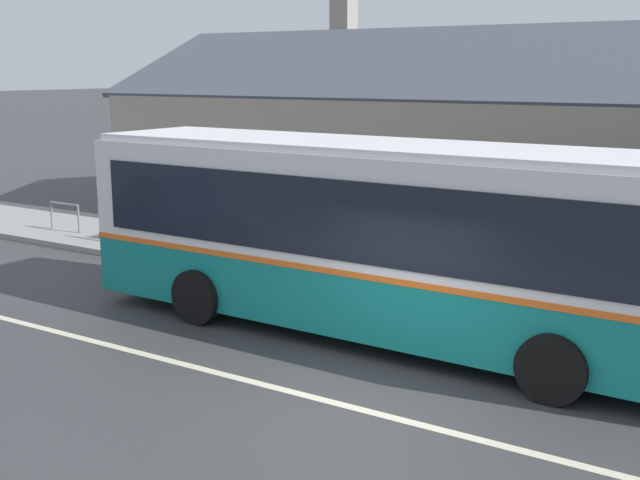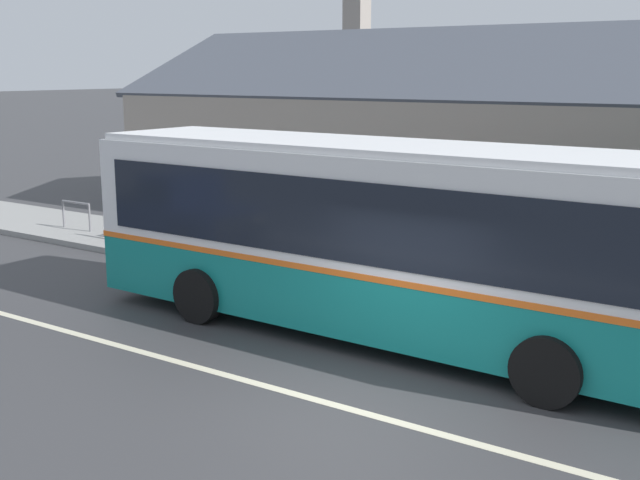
% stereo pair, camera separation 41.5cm
% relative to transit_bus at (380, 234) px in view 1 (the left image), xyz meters
% --- Properties ---
extents(ground_plane, '(300.00, 300.00, 0.00)m').
position_rel_transit_bus_xyz_m(ground_plane, '(1.19, -2.90, -1.77)').
color(ground_plane, '#38383A').
extents(sidewalk_far, '(60.00, 3.00, 0.15)m').
position_rel_transit_bus_xyz_m(sidewalk_far, '(1.19, 3.10, -1.70)').
color(sidewalk_far, gray).
rests_on(sidewalk_far, ground).
extents(lane_divider_stripe, '(60.00, 0.16, 0.01)m').
position_rel_transit_bus_xyz_m(lane_divider_stripe, '(1.19, -2.90, -1.77)').
color(lane_divider_stripe, beige).
rests_on(lane_divider_stripe, ground).
extents(community_building, '(23.60, 9.78, 6.80)m').
position_rel_transit_bus_xyz_m(community_building, '(-1.75, 11.31, 0.21)').
color(community_building, gray).
rests_on(community_building, ground).
extents(transit_bus, '(11.12, 2.89, 3.31)m').
position_rel_transit_bus_xyz_m(transit_bus, '(0.00, 0.00, 0.00)').
color(transit_bus, '#147F7A').
rests_on(transit_bus, ground).
extents(bench_by_building, '(1.79, 0.51, 0.94)m').
position_rel_transit_bus_xyz_m(bench_by_building, '(-8.64, 2.73, -1.20)').
color(bench_by_building, brown).
rests_on(bench_by_building, sidewalk_far).
extents(bike_rack, '(1.16, 0.06, 0.78)m').
position_rel_transit_bus_xyz_m(bike_rack, '(-11.30, 2.80, -1.09)').
color(bike_rack, slate).
rests_on(bike_rack, sidewalk_far).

